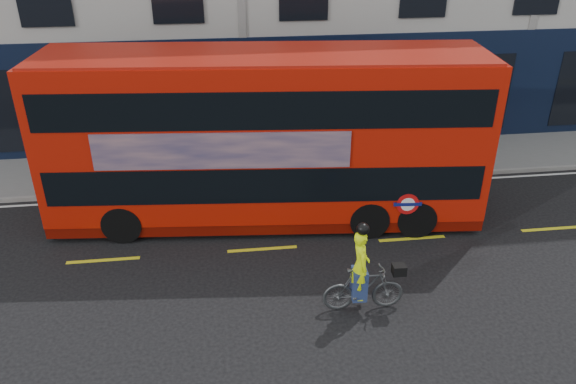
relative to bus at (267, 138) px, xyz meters
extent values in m
plane|color=black|center=(-0.32, -3.19, -2.39)|extent=(120.00, 120.00, 0.00)
cube|color=slate|center=(-0.32, 3.31, -2.33)|extent=(60.00, 3.00, 0.12)
cube|color=gray|center=(-0.32, 1.81, -2.32)|extent=(60.00, 0.12, 0.13)
cube|color=black|center=(-0.32, 4.79, -0.39)|extent=(50.00, 0.08, 4.00)
cube|color=silver|center=(-0.32, 1.51, -2.39)|extent=(58.00, 0.10, 0.01)
cube|color=#BA1507|center=(-0.04, 0.01, 0.14)|extent=(11.68, 3.65, 4.13)
cube|color=#5D0A03|center=(-0.04, 0.01, -2.08)|extent=(11.68, 3.59, 0.31)
cube|color=black|center=(-0.04, 0.01, -0.77)|extent=(11.23, 3.64, 0.94)
cube|color=black|center=(-0.04, 0.01, 1.22)|extent=(11.23, 3.64, 0.94)
cube|color=#9A160B|center=(-0.04, 0.01, 2.23)|extent=(11.44, 3.52, 0.08)
cube|color=black|center=(5.70, -0.52, -0.77)|extent=(0.25, 2.34, 0.94)
cube|color=black|center=(5.70, -0.52, 1.22)|extent=(0.25, 2.34, 0.94)
cube|color=black|center=(-5.79, 0.53, -0.77)|extent=(0.25, 2.34, 0.94)
cube|color=#AD7977|center=(-1.21, -1.23, 0.22)|extent=(6.25, 0.61, 0.94)
cylinder|color=red|center=(3.48, -1.66, -1.34)|extent=(0.58, 0.07, 0.59)
cylinder|color=white|center=(3.48, -1.66, -1.34)|extent=(0.38, 0.05, 0.38)
cube|color=#0C1459|center=(3.48, -1.67, -1.34)|extent=(0.73, 0.09, 0.09)
cylinder|color=black|center=(3.91, -0.36, -1.87)|extent=(1.28, 2.75, 1.04)
cylinder|color=black|center=(2.66, -0.24, -1.87)|extent=(1.28, 2.75, 1.04)
cylinder|color=black|center=(-3.79, 0.35, -1.87)|extent=(1.28, 2.75, 1.04)
imported|color=#424547|center=(1.67, -4.31, -1.85)|extent=(1.80, 0.56, 1.07)
imported|color=#C5E409|center=(1.57, -4.31, -1.22)|extent=(0.40, 0.60, 1.61)
cube|color=black|center=(2.42, -4.34, -1.40)|extent=(0.30, 0.24, 0.23)
cube|color=navy|center=(1.57, -4.31, -1.71)|extent=(0.32, 0.40, 0.73)
sphere|color=black|center=(1.57, -4.31, -0.33)|extent=(0.27, 0.27, 0.27)
camera|label=1|loc=(-1.19, -13.82, 5.67)|focal=35.00mm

